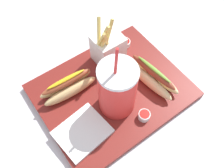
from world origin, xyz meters
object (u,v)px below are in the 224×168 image
(soda_cup, at_px, (117,89))
(napkin_stack, at_px, (82,132))
(ketchup_cup_2, at_px, (125,43))
(hot_dog_1, at_px, (152,76))
(hot_dog_2, at_px, (68,86))
(ketchup_cup_1, at_px, (144,115))
(fries_basket, at_px, (108,48))

(soda_cup, height_order, napkin_stack, soda_cup)
(soda_cup, xyz_separation_m, ketchup_cup_2, (-0.15, -0.16, -0.07))
(hot_dog_1, bearing_deg, soda_cup, 0.61)
(hot_dog_2, distance_m, ketchup_cup_1, 0.23)
(soda_cup, relative_size, hot_dog_2, 1.47)
(soda_cup, relative_size, ketchup_cup_1, 7.44)
(hot_dog_1, bearing_deg, fries_basket, -68.55)
(fries_basket, height_order, ketchup_cup_1, fries_basket)
(soda_cup, bearing_deg, napkin_stack, 7.29)
(fries_basket, xyz_separation_m, hot_dog_1, (-0.06, 0.14, -0.03))
(ketchup_cup_1, height_order, ketchup_cup_2, ketchup_cup_1)
(fries_basket, bearing_deg, hot_dog_1, 111.45)
(fries_basket, bearing_deg, ketchup_cup_2, -168.26)
(fries_basket, distance_m, napkin_stack, 0.26)
(fries_basket, distance_m, ketchup_cup_2, 0.09)
(hot_dog_2, relative_size, napkin_stack, 1.26)
(hot_dog_1, relative_size, napkin_stack, 1.38)
(soda_cup, bearing_deg, ketchup_cup_2, -133.33)
(soda_cup, relative_size, hot_dog_1, 1.34)
(ketchup_cup_2, relative_size, napkin_stack, 0.27)
(hot_dog_1, xyz_separation_m, ketchup_cup_1, (0.09, 0.08, -0.01))
(hot_dog_1, bearing_deg, ketchup_cup_1, 39.77)
(hot_dog_2, distance_m, napkin_stack, 0.14)
(soda_cup, distance_m, ketchup_cup_2, 0.23)
(soda_cup, height_order, hot_dog_1, soda_cup)
(hot_dog_1, relative_size, ketchup_cup_2, 5.03)
(fries_basket, bearing_deg, ketchup_cup_1, 80.26)
(hot_dog_2, xyz_separation_m, napkin_stack, (0.04, 0.13, -0.02))
(fries_basket, height_order, hot_dog_1, fries_basket)
(fries_basket, distance_m, hot_dog_1, 0.16)
(soda_cup, xyz_separation_m, napkin_stack, (0.13, 0.02, -0.08))
(fries_basket, relative_size, ketchup_cup_1, 5.37)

